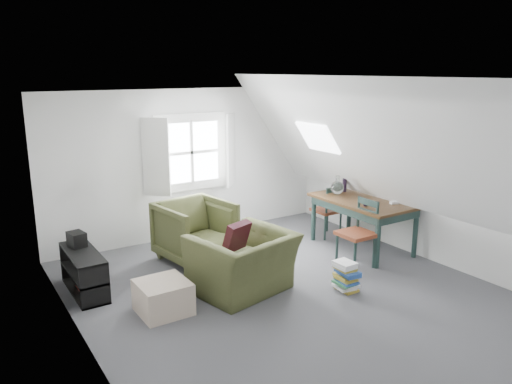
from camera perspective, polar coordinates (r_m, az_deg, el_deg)
floor at (r=6.61m, az=3.35°, el=-11.28°), size 5.50×5.50×0.00m
ceiling at (r=5.99m, az=3.69°, el=10.92°), size 5.50×5.50×0.00m
wall_back at (r=8.50m, az=-7.47°, el=3.22°), size 5.00×0.00×5.00m
wall_front at (r=4.38m, az=25.39°, el=-8.31°), size 5.00×0.00×5.00m
wall_left at (r=5.17m, az=-19.57°, el=-4.45°), size 0.00×5.50×5.50m
wall_right at (r=7.88m, az=18.38°, el=1.78°), size 0.00×5.50×5.50m
slope_left at (r=5.32m, az=-10.05°, el=2.49°), size 3.19×5.50×4.48m
slope_right at (r=7.09m, az=13.80°, el=5.11°), size 3.19×5.50×4.48m
dormer_window at (r=8.40m, az=-7.30°, el=4.48°), size 1.71×0.35×1.30m
skylight at (r=8.03m, az=7.07°, el=6.18°), size 0.35×0.75×0.47m
armchair_near at (r=6.61m, az=-1.49°, el=-11.24°), size 1.39×1.27×0.78m
armchair_far at (r=7.68m, az=-6.84°, el=-7.65°), size 1.12×1.14×0.91m
throw_pillow at (r=6.47m, az=-2.22°, el=-5.10°), size 0.43×0.33×0.39m
ottoman at (r=6.11m, az=-10.56°, el=-11.72°), size 0.58×0.58×0.38m
dining_table at (r=8.05m, az=12.13°, el=-1.56°), size 0.97×1.62×0.81m
demijohn at (r=8.21m, az=9.27°, el=0.54°), size 0.22×0.22×0.30m
vase_twigs at (r=8.45m, az=10.09°, el=0.87°), size 0.07×0.08×0.55m
cup at (r=7.65m, az=12.40°, el=-1.56°), size 0.11×0.11×0.10m
paper_box at (r=7.87m, az=15.51°, el=-1.18°), size 0.13×0.11×0.04m
dining_chair_far at (r=8.60m, az=8.24°, el=-2.02°), size 0.43×0.43×0.91m
dining_chair_near at (r=7.37m, az=11.60°, el=-4.53°), size 0.46×0.46×0.99m
media_shelf at (r=6.83m, az=-18.97°, el=-8.93°), size 0.36×1.07×0.55m
electronics_box at (r=6.96m, az=-19.80°, el=-5.16°), size 0.22×0.28×0.20m
magazine_stack at (r=6.65m, az=10.25°, el=-9.45°), size 0.29×0.35×0.39m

